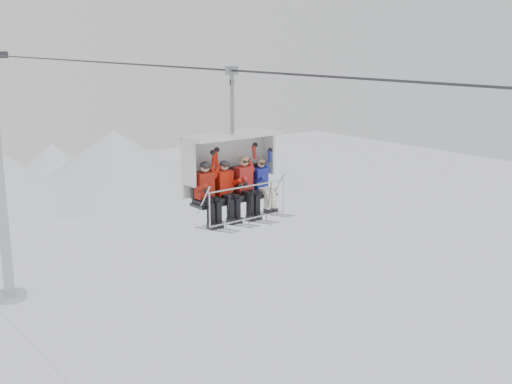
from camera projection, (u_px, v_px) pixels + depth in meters
lift_tower_right at (1, 198)px, 34.39m from camera, size 2.00×1.80×13.48m
haul_cable at (256, 72)px, 15.91m from camera, size 0.06×50.00×0.06m
chairlift_carrier at (230, 166)px, 17.38m from camera, size 2.71×1.17×3.98m
skier_far_left at (207, 190)px, 16.67m from camera, size 0.46×1.69×1.81m
skier_center_left at (226, 188)px, 17.05m from camera, size 0.44×1.69×1.74m
skier_center_right at (246, 184)px, 17.45m from camera, size 0.46×1.69×1.81m
skier_far_right at (263, 183)px, 17.81m from camera, size 0.39×1.69×1.57m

